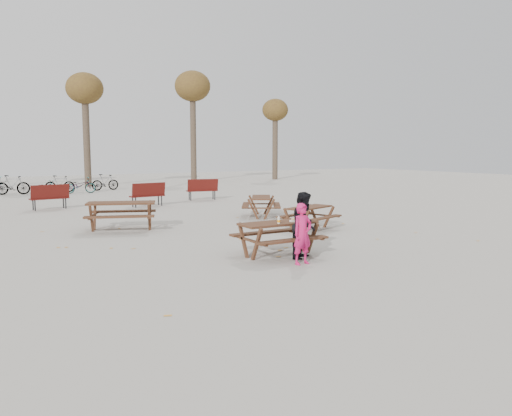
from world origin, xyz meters
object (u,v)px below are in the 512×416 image
adult (304,225)px  picnic_table_north (122,216)px  soda_bottle (279,221)px  main_picnic_table (278,230)px  picnic_table_far (261,207)px  food_tray (294,221)px  child (303,234)px  picnic_table_east (309,218)px

adult → picnic_table_north: 6.49m
soda_bottle → picnic_table_north: (-1.97, 5.67, -0.42)m
main_picnic_table → picnic_table_far: (3.13, 5.92, -0.22)m
food_tray → adult: adult is taller
adult → picnic_table_north: (-2.44, 6.01, -0.32)m
child → picnic_table_east: 4.68m
adult → picnic_table_far: adult is taller
main_picnic_table → adult: 0.67m
food_tray → picnic_table_far: 6.66m
child → picnic_table_far: child is taller
child → picnic_table_far: size_ratio=0.77×
soda_bottle → picnic_table_east: size_ratio=0.10×
food_tray → adult: bearing=-91.5°
food_tray → picnic_table_east: food_tray is taller
food_tray → picnic_table_north: picnic_table_north is taller
adult → picnic_table_north: adult is taller
picnic_table_east → picnic_table_north: picnic_table_north is taller
child → picnic_table_east: size_ratio=0.80×
soda_bottle → picnic_table_north: soda_bottle is taller
soda_bottle → picnic_table_far: size_ratio=0.10×
soda_bottle → picnic_table_north: size_ratio=0.09×
main_picnic_table → picnic_table_north: picnic_table_north is taller
picnic_table_north → child: bearing=-51.4°
child → soda_bottle: bearing=91.2°
soda_bottle → adult: size_ratio=0.11×
main_picnic_table → adult: (0.34, -0.55, 0.16)m
soda_bottle → picnic_table_far: soda_bottle is taller
main_picnic_table → picnic_table_east: size_ratio=1.10×
picnic_table_far → picnic_table_east: bearing=-153.4°
main_picnic_table → picnic_table_far: main_picnic_table is taller
child → picnic_table_far: bearing=60.7°
adult → picnic_table_east: (2.52, 3.20, -0.40)m
child → adult: adult is taller
adult → picnic_table_north: size_ratio=0.75×
soda_bottle → adult: 0.58m
main_picnic_table → picnic_table_east: bearing=42.8°
soda_bottle → picnic_table_far: bearing=62.0°
main_picnic_table → child: bearing=-92.5°
adult → picnic_table_far: 7.06m
main_picnic_table → soda_bottle: soda_bottle is taller
soda_bottle → main_picnic_table: bearing=59.7°
main_picnic_table → food_tray: food_tray is taller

